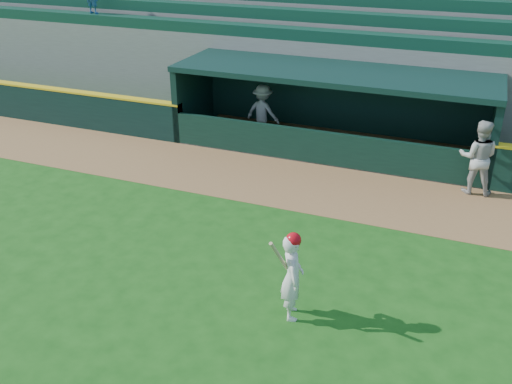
% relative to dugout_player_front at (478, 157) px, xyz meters
% --- Properties ---
extents(ground, '(120.00, 120.00, 0.00)m').
position_rel_dugout_player_front_xyz_m(ground, '(-4.27, -6.15, -0.98)').
color(ground, '#184C13').
rests_on(ground, ground).
extents(warning_track, '(40.00, 3.00, 0.01)m').
position_rel_dugout_player_front_xyz_m(warning_track, '(-4.27, -1.25, -0.98)').
color(warning_track, brown).
rests_on(warning_track, ground).
extents(dugout_player_front, '(0.98, 0.77, 1.96)m').
position_rel_dugout_player_front_xyz_m(dugout_player_front, '(0.00, 0.00, 0.00)').
color(dugout_player_front, '#A7A7A2').
rests_on(dugout_player_front, ground).
extents(dugout_player_inside, '(1.22, 0.82, 1.75)m').
position_rel_dugout_player_front_xyz_m(dugout_player_inside, '(-6.52, 1.70, -0.11)').
color(dugout_player_inside, '#A6A6A1').
rests_on(dugout_player_inside, ground).
extents(dugout, '(9.40, 2.80, 2.46)m').
position_rel_dugout_player_front_xyz_m(dugout, '(-4.27, 1.85, 0.38)').
color(dugout, slate).
rests_on(dugout, ground).
extents(stands, '(34.50, 6.25, 7.14)m').
position_rel_dugout_player_front_xyz_m(stands, '(-4.27, 6.42, 1.41)').
color(stands, slate).
rests_on(stands, ground).
extents(batter_at_plate, '(0.60, 0.82, 1.73)m').
position_rel_dugout_player_front_xyz_m(batter_at_plate, '(-2.79, -6.56, -0.12)').
color(batter_at_plate, silver).
rests_on(batter_at_plate, ground).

